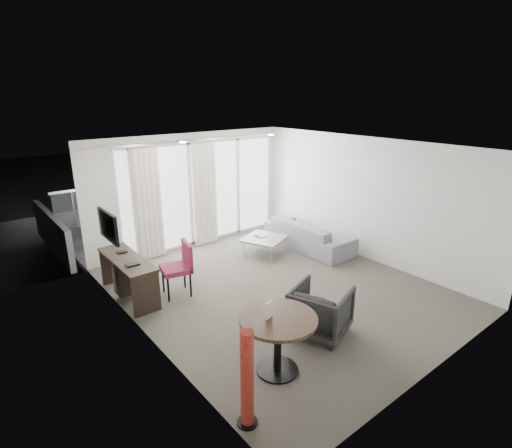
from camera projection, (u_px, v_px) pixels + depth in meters
floor at (276, 288)px, 7.39m from camera, size 5.00×6.00×0.00m
ceiling at (279, 147)px, 6.57m from camera, size 5.00×6.00×0.00m
wall_left at (141, 256)px, 5.50m from camera, size 0.00×6.00×2.60m
wall_right at (366, 199)px, 8.46m from camera, size 0.00×6.00×2.60m
wall_front at (444, 282)px, 4.75m from camera, size 5.00×0.00×2.60m
window_panel at (203, 193)px, 9.40m from camera, size 4.00×0.02×2.38m
window_frame at (203, 193)px, 9.39m from camera, size 4.10×0.06×2.44m
curtain_left at (148, 204)px, 8.43m from camera, size 0.60×0.20×2.38m
curtain_right at (205, 194)px, 9.25m from camera, size 0.60×0.20×2.38m
curtain_track at (193, 140)px, 8.71m from camera, size 4.80×0.04×0.04m
downlight_a at (183, 142)px, 7.23m from camera, size 0.12×0.12×0.02m
downlight_b at (271, 135)px, 8.47m from camera, size 0.12×0.12×0.02m
desk at (129, 278)px, 6.97m from camera, size 0.49×1.57×0.74m
tv at (108, 226)px, 6.59m from camera, size 0.05×0.80×0.50m
desk_chair at (176, 269)px, 7.03m from camera, size 0.63×0.60×0.97m
round_table at (278, 344)px, 5.09m from camera, size 1.05×1.05×0.79m
menu_card at (269, 323)px, 4.97m from camera, size 0.12×0.05×0.22m
red_lamp at (247, 379)px, 4.20m from camera, size 0.29×0.29×1.17m
tub_armchair at (321, 310)px, 5.93m from camera, size 1.04×1.02×0.74m
coffee_table at (264, 246)px, 8.93m from camera, size 1.10×1.10×0.38m
remote at (258, 238)px, 8.90m from camera, size 0.07×0.15×0.02m
magazine at (260, 237)px, 8.98m from camera, size 0.22×0.27×0.02m
sofa at (308, 235)px, 9.22m from camera, size 0.86×2.21×0.65m
terrace_slab at (176, 227)px, 10.93m from camera, size 5.60×3.00×0.12m
rattan_chair_a at (206, 204)px, 11.36m from camera, size 0.68×0.68×0.86m
rattan_chair_b at (230, 198)px, 11.85m from camera, size 0.80×0.80×0.91m
rattan_table at (213, 212)px, 11.30m from camera, size 0.59×0.59×0.46m
balustrade at (152, 197)px, 11.83m from camera, size 5.50×0.06×1.05m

